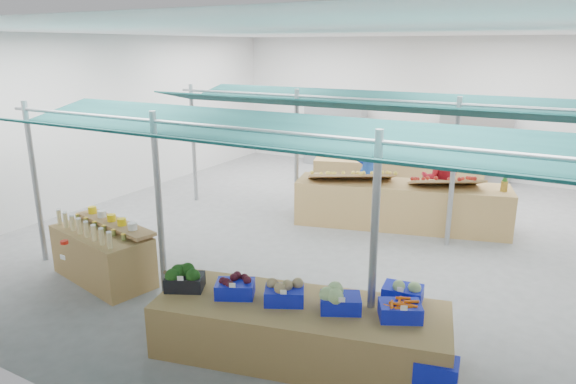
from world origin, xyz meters
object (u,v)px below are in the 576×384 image
object	(u,v)px
crate_stack	(435,382)
vendor_right	(441,179)
fruit_counter	(400,205)
bottle_shelf	(105,253)
veg_counter	(300,330)
vendor_left	(368,170)

from	to	relation	value
crate_stack	vendor_right	distance (m)	6.94
fruit_counter	crate_stack	distance (m)	6.03
fruit_counter	vendor_right	world-z (taller)	vendor_right
bottle_shelf	crate_stack	distance (m)	5.83
bottle_shelf	veg_counter	world-z (taller)	bottle_shelf
crate_stack	vendor_right	bearing A→B (deg)	103.11
veg_counter	crate_stack	world-z (taller)	veg_counter
veg_counter	vendor_right	distance (m)	6.66
bottle_shelf	vendor_left	size ratio (longest dim) A/B	1.15
veg_counter	vendor_right	bearing A→B (deg)	74.87
veg_counter	fruit_counter	xyz separation A→B (m)	(-0.39, 5.53, 0.13)
bottle_shelf	vendor_left	distance (m)	6.72
veg_counter	vendor_left	xyz separation A→B (m)	(-1.59, 6.63, 0.56)
bottle_shelf	crate_stack	xyz separation A→B (m)	(5.80, -0.48, -0.19)
bottle_shelf	veg_counter	distance (m)	4.04
vendor_left	vendor_right	xyz separation A→B (m)	(1.80, 0.00, 0.00)
bottle_shelf	fruit_counter	distance (m)	6.30
vendor_left	vendor_right	bearing A→B (deg)	165.11
vendor_left	vendor_right	size ratio (longest dim) A/B	1.00
veg_counter	crate_stack	bearing A→B (deg)	-16.40
veg_counter	fruit_counter	distance (m)	5.54
bottle_shelf	vendor_left	xyz separation A→B (m)	(2.44, 6.24, 0.45)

